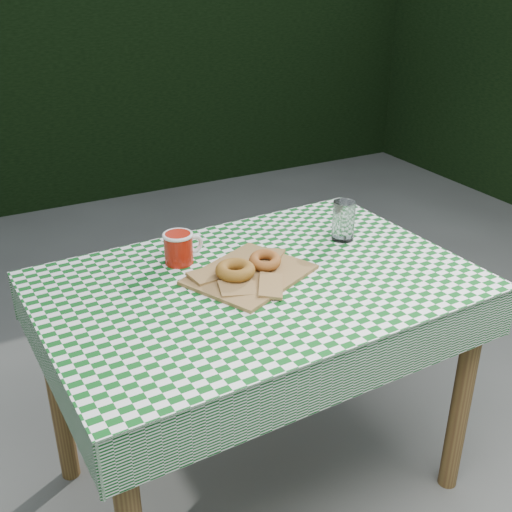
{
  "coord_description": "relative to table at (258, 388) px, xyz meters",
  "views": [
    {
      "loc": [
        -0.63,
        -1.35,
        1.59
      ],
      "look_at": [
        0.15,
        0.11,
        0.79
      ],
      "focal_mm": 44.1,
      "sensor_mm": 36.0,
      "label": 1
    }
  ],
  "objects": [
    {
      "name": "ground",
      "position": [
        -0.11,
        -0.03,
        -0.38
      ],
      "size": [
        60.0,
        60.0,
        0.0
      ],
      "primitive_type": "plane",
      "color": "#4B4B46",
      "rests_on": "ground"
    },
    {
      "name": "table",
      "position": [
        0.0,
        0.0,
        0.0
      ],
      "size": [
        1.22,
        0.84,
        0.75
      ],
      "primitive_type": "cube",
      "rotation": [
        0.0,
        0.0,
        0.05
      ],
      "color": "brown",
      "rests_on": "ground"
    },
    {
      "name": "drinking_glass",
      "position": [
        0.37,
        0.12,
        0.45
      ],
      "size": [
        0.09,
        0.09,
        0.13
      ],
      "primitive_type": "cylinder",
      "rotation": [
        0.0,
        0.0,
        0.27
      ],
      "color": "silver",
      "rests_on": "tablecloth"
    },
    {
      "name": "coffee_mug",
      "position": [
        -0.16,
        0.2,
        0.43
      ],
      "size": [
        0.19,
        0.19,
        0.09
      ],
      "primitive_type": null,
      "rotation": [
        0.0,
        0.0,
        0.11
      ],
      "color": "#A0180A",
      "rests_on": "tablecloth"
    },
    {
      "name": "paper_bag",
      "position": [
        -0.01,
        0.03,
        0.39
      ],
      "size": [
        0.4,
        0.37,
        0.02
      ],
      "primitive_type": "cube",
      "rotation": [
        0.0,
        0.0,
        0.43
      ],
      "color": "olive",
      "rests_on": "tablecloth"
    },
    {
      "name": "hedge_north",
      "position": [
        -0.11,
        3.17,
        0.53
      ],
      "size": [
        7.0,
        0.7,
        1.8
      ],
      "primitive_type": "cube",
      "color": "black",
      "rests_on": "ground"
    },
    {
      "name": "bagel_back",
      "position": [
        0.05,
        0.04,
        0.41
      ],
      "size": [
        0.12,
        0.12,
        0.03
      ],
      "primitive_type": "torus",
      "rotation": [
        0.0,
        0.0,
        -0.39
      ],
      "color": "#A05321",
      "rests_on": "paper_bag"
    },
    {
      "name": "bagel_front",
      "position": [
        -0.06,
        0.02,
        0.42
      ],
      "size": [
        0.12,
        0.12,
        0.04
      ],
      "primitive_type": "torus",
      "rotation": [
        0.0,
        0.0,
        -0.05
      ],
      "color": "brown",
      "rests_on": "paper_bag"
    },
    {
      "name": "tablecloth",
      "position": [
        0.0,
        0.0,
        0.38
      ],
      "size": [
        1.24,
        0.87,
        0.01
      ],
      "primitive_type": "cube",
      "rotation": [
        0.0,
        0.0,
        0.05
      ],
      "color": "#0C4E16",
      "rests_on": "table"
    }
  ]
}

